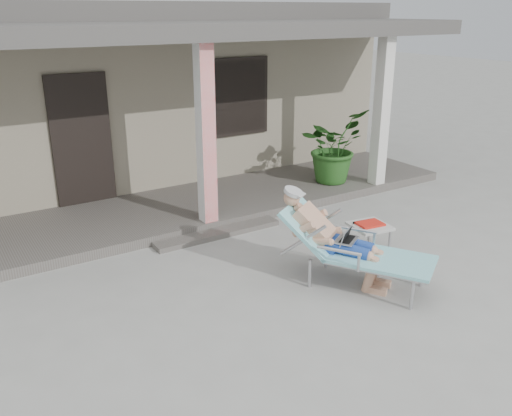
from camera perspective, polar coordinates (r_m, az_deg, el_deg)
ground at (r=6.69m, az=3.74°, el=-8.14°), size 60.00×60.00×0.00m
house at (r=11.86m, az=-15.33°, el=12.19°), size 10.40×5.40×3.30m
porch_deck at (r=9.04m, az=-7.52°, el=-0.04°), size 10.00×2.00×0.15m
porch_overhang at (r=8.45m, az=-8.22°, el=17.38°), size 10.00×2.30×2.85m
porch_step at (r=8.09m, az=-4.00°, el=-2.66°), size 2.00×0.30×0.07m
lounger at (r=6.55m, az=9.24°, el=-1.77°), size 1.55×1.91×1.22m
side_table at (r=7.56m, az=11.87°, el=-2.02°), size 0.55×0.55×0.44m
potted_palm at (r=10.10m, az=8.08°, el=6.47°), size 1.47×1.38×1.33m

